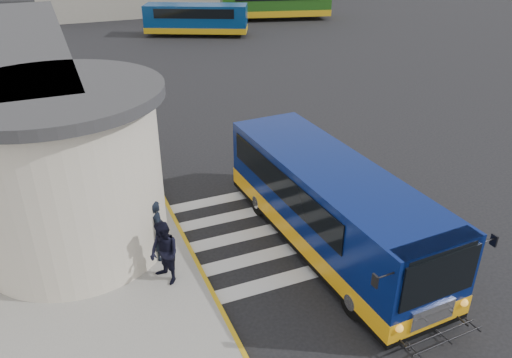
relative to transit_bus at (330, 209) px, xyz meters
name	(u,v)px	position (x,y,z in m)	size (l,w,h in m)	color
ground	(297,209)	(0.11, 2.23, -1.26)	(140.00, 140.00, 0.00)	black
sidewalk	(10,204)	(-8.89, 6.23, -1.18)	(10.00, 34.00, 0.15)	gray
curb_strip	(153,178)	(-3.94, 6.23, -1.18)	(0.12, 34.00, 0.16)	gold
crosswalk	(294,224)	(-0.39, 1.43, -1.25)	(8.00, 5.35, 0.01)	silver
transit_bus	(330,209)	(0.00, 0.00, 0.00)	(3.40, 9.43, 2.63)	#071758
pedestrian_a	(158,230)	(-4.82, 1.17, -0.19)	(0.67, 0.44, 1.84)	black
pedestrian_b	(164,253)	(-4.91, 0.05, -0.21)	(0.87, 0.68, 1.80)	black
far_bus_a	(196,18)	(5.17, 30.56, 0.15)	(8.57, 5.73, 2.16)	navy
far_bus_b	(275,1)	(14.33, 34.84, 0.48)	(10.77, 5.33, 2.68)	#1F4F15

